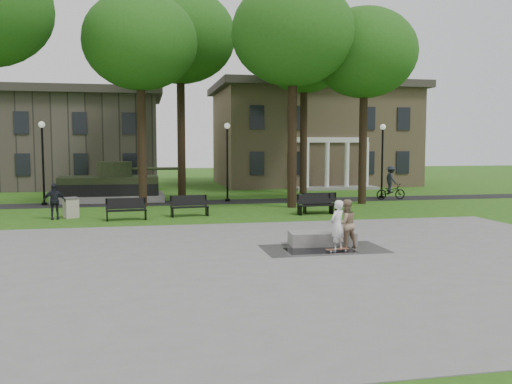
% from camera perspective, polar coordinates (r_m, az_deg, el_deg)
% --- Properties ---
extents(ground, '(120.00, 120.00, 0.00)m').
position_cam_1_polar(ground, '(20.75, 0.62, -4.50)').
color(ground, '#264C12').
rests_on(ground, ground).
extents(plaza, '(22.00, 16.00, 0.02)m').
position_cam_1_polar(plaza, '(15.98, 4.40, -7.35)').
color(plaza, gray).
rests_on(plaza, ground).
extents(footpath, '(44.00, 2.60, 0.01)m').
position_cam_1_polar(footpath, '(32.47, -3.81, -1.05)').
color(footpath, black).
rests_on(footpath, ground).
extents(building_right, '(17.00, 12.00, 8.60)m').
position_cam_1_polar(building_right, '(48.18, 5.82, 6.07)').
color(building_right, '#9E8460').
rests_on(building_right, ground).
extents(building_left, '(15.00, 10.00, 7.20)m').
position_cam_1_polar(building_left, '(46.99, -19.75, 4.92)').
color(building_left, '#4C443D').
rests_on(building_left, ground).
extents(tree_1, '(6.20, 6.20, 11.63)m').
position_cam_1_polar(tree_1, '(31.01, -12.10, 15.17)').
color(tree_1, black).
rests_on(tree_1, ground).
extents(tree_2, '(6.60, 6.60, 12.16)m').
position_cam_1_polar(tree_2, '(30.13, 3.90, 16.26)').
color(tree_2, black).
rests_on(tree_2, ground).
extents(tree_3, '(6.00, 6.00, 11.19)m').
position_cam_1_polar(tree_3, '(32.38, 11.34, 14.10)').
color(tree_3, black).
rests_on(tree_3, ground).
extents(tree_4, '(7.20, 7.20, 13.50)m').
position_cam_1_polar(tree_4, '(36.75, -7.99, 15.88)').
color(tree_4, black).
rests_on(tree_4, ground).
extents(tree_5, '(6.40, 6.40, 12.44)m').
position_cam_1_polar(tree_5, '(38.58, 5.09, 14.30)').
color(tree_5, black).
rests_on(tree_5, ground).
extents(lamp_left, '(0.36, 0.36, 4.73)m').
position_cam_1_polar(lamp_left, '(32.82, -21.53, 3.55)').
color(lamp_left, black).
rests_on(lamp_left, ground).
extents(lamp_mid, '(0.36, 0.36, 4.73)m').
position_cam_1_polar(lamp_mid, '(32.67, -3.04, 3.89)').
color(lamp_mid, black).
rests_on(lamp_mid, ground).
extents(lamp_right, '(0.36, 0.36, 4.73)m').
position_cam_1_polar(lamp_right, '(35.53, 13.16, 3.85)').
color(lamp_right, black).
rests_on(lamp_right, ground).
extents(tank_monument, '(7.45, 3.40, 2.40)m').
position_cam_1_polar(tank_monument, '(34.17, -15.07, 0.52)').
color(tank_monument, gray).
rests_on(tank_monument, ground).
extents(puddle, '(2.20, 1.20, 0.00)m').
position_cam_1_polar(puddle, '(17.72, 6.73, -6.10)').
color(puddle, black).
rests_on(puddle, plaza).
extents(concrete_block, '(2.28, 1.19, 0.45)m').
position_cam_1_polar(concrete_block, '(18.60, 6.95, -4.88)').
color(concrete_block, gray).
rests_on(concrete_block, plaza).
extents(skateboard, '(0.80, 0.30, 0.07)m').
position_cam_1_polar(skateboard, '(17.67, 8.54, -6.05)').
color(skateboard, brown).
rests_on(skateboard, plaza).
extents(skateboarder, '(0.72, 0.67, 1.64)m').
position_cam_1_polar(skateboarder, '(17.55, 8.55, -3.52)').
color(skateboarder, white).
rests_on(skateboarder, plaza).
extents(friend_watching, '(0.86, 0.72, 1.61)m').
position_cam_1_polar(friend_watching, '(18.09, 9.43, -3.32)').
color(friend_watching, '#9A7F63').
rests_on(friend_watching, plaza).
extents(pedestrian_walker, '(1.04, 0.61, 1.67)m').
position_cam_1_polar(pedestrian_walker, '(26.50, -20.49, -0.92)').
color(pedestrian_walker, black).
rests_on(pedestrian_walker, ground).
extents(cyclist, '(1.92, 1.09, 2.12)m').
position_cam_1_polar(cyclist, '(34.84, 14.01, 0.64)').
color(cyclist, black).
rests_on(cyclist, ground).
extents(park_bench_0, '(1.83, 0.68, 1.00)m').
position_cam_1_polar(park_bench_0, '(25.33, -13.49, -1.71)').
color(park_bench_0, black).
rests_on(park_bench_0, ground).
extents(park_bench_1, '(1.85, 0.78, 1.00)m').
position_cam_1_polar(park_bench_1, '(26.16, -7.02, -1.40)').
color(park_bench_1, black).
rests_on(park_bench_1, ground).
extents(park_bench_2, '(1.84, 0.72, 1.00)m').
position_cam_1_polar(park_bench_2, '(26.83, 6.24, -1.24)').
color(park_bench_2, black).
rests_on(park_bench_2, ground).
extents(park_bench_3, '(1.80, 0.54, 1.00)m').
position_cam_1_polar(park_bench_3, '(27.50, 6.78, -1.09)').
color(park_bench_3, black).
rests_on(park_bench_3, ground).
extents(trash_bin, '(0.87, 0.87, 0.96)m').
position_cam_1_polar(trash_bin, '(26.85, -18.91, -1.55)').
color(trash_bin, '#BBAE9A').
rests_on(trash_bin, ground).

